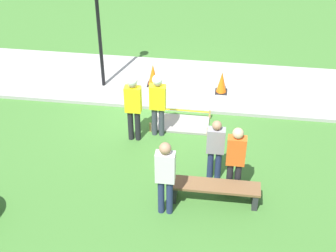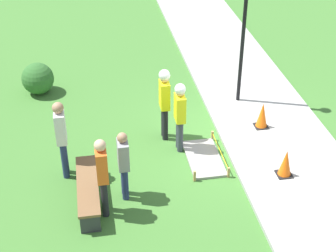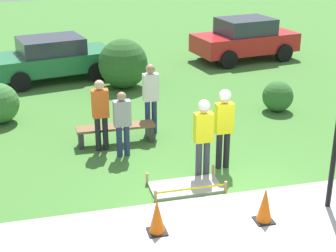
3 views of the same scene
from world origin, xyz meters
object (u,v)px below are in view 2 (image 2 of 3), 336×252
at_px(bystander_in_orange_shirt, 102,173).
at_px(bystander_in_white_shirt, 124,162).
at_px(park_bench, 88,189).
at_px(lamppost_near, 246,4).
at_px(worker_supervisor, 164,98).
at_px(traffic_cone_far_patch, 262,115).
at_px(traffic_cone_near_patch, 286,163).
at_px(bystander_in_gray_shirt, 61,135).
at_px(worker_assistant, 180,111).

distance_m(bystander_in_orange_shirt, bystander_in_white_shirt, 0.65).
distance_m(park_bench, lamppost_near, 6.04).
bearing_deg(worker_supervisor, bystander_in_orange_shirt, 146.75).
xyz_separation_m(worker_supervisor, lamppost_near, (1.34, -2.29, 1.71)).
xyz_separation_m(traffic_cone_far_patch, worker_supervisor, (0.10, 2.48, 0.70)).
relative_size(park_bench, worker_supervisor, 1.05).
xyz_separation_m(traffic_cone_near_patch, bystander_in_white_shirt, (0.01, 3.55, 0.48)).
distance_m(bystander_in_gray_shirt, bystander_in_white_shirt, 1.58).
bearing_deg(bystander_in_white_shirt, worker_supervisor, -30.04).
bearing_deg(bystander_in_gray_shirt, worker_supervisor, -65.39).
height_order(bystander_in_gray_shirt, lamppost_near, lamppost_near).
distance_m(worker_supervisor, bystander_in_white_shirt, 2.41).
xyz_separation_m(park_bench, bystander_in_white_shirt, (0.05, -0.78, 0.56)).
bearing_deg(bystander_in_gray_shirt, lamppost_near, -62.56).
bearing_deg(worker_supervisor, lamppost_near, -59.70).
distance_m(traffic_cone_far_patch, bystander_in_gray_shirt, 5.07).
bearing_deg(bystander_in_white_shirt, bystander_in_orange_shirt, 134.60).
bearing_deg(park_bench, worker_assistant, -55.07).
xyz_separation_m(traffic_cone_near_patch, park_bench, (-0.04, 4.33, -0.07)).
bearing_deg(worker_supervisor, traffic_cone_far_patch, -92.21).
xyz_separation_m(worker_assistant, bystander_in_orange_shirt, (-1.96, 1.92, -0.03)).
bearing_deg(worker_supervisor, traffic_cone_near_patch, -131.62).
bearing_deg(lamppost_near, bystander_in_orange_shirt, 134.40).
height_order(worker_supervisor, worker_assistant, worker_supervisor).
bearing_deg(bystander_in_white_shirt, traffic_cone_near_patch, -90.15).
bearing_deg(traffic_cone_near_patch, bystander_in_gray_shirt, 78.54).
height_order(traffic_cone_near_patch, worker_supervisor, worker_supervisor).
bearing_deg(bystander_in_white_shirt, bystander_in_gray_shirt, 52.14).
height_order(bystander_in_gray_shirt, bystander_in_white_shirt, bystander_in_gray_shirt).
xyz_separation_m(worker_assistant, bystander_in_gray_shirt, (-0.55, 2.71, 0.02)).
xyz_separation_m(bystander_in_white_shirt, lamppost_near, (3.42, -3.49, 1.94)).
xyz_separation_m(park_bench, lamppost_near, (3.47, -4.27, 2.50)).
relative_size(worker_supervisor, bystander_in_white_shirt, 1.16).
height_order(worker_supervisor, bystander_in_orange_shirt, worker_supervisor).
height_order(park_bench, lamppost_near, lamppost_near).
xyz_separation_m(worker_assistant, lamppost_near, (1.90, -2.02, 1.79)).
height_order(traffic_cone_near_patch, park_bench, traffic_cone_near_patch).
height_order(traffic_cone_far_patch, lamppost_near, lamppost_near).
xyz_separation_m(worker_supervisor, bystander_in_white_shirt, (-2.08, 1.20, -0.23)).
height_order(traffic_cone_near_patch, bystander_in_gray_shirt, bystander_in_gray_shirt).
height_order(worker_supervisor, bystander_in_white_shirt, worker_supervisor).
height_order(worker_assistant, bystander_in_orange_shirt, bystander_in_orange_shirt).
distance_m(park_bench, worker_supervisor, 3.01).
relative_size(traffic_cone_near_patch, bystander_in_gray_shirt, 0.35).
bearing_deg(traffic_cone_far_patch, park_bench, 114.53).
relative_size(bystander_in_gray_shirt, lamppost_near, 0.44).
bearing_deg(bystander_in_orange_shirt, worker_supervisor, -33.25).
relative_size(bystander_in_orange_shirt, lamppost_near, 0.42).
relative_size(bystander_in_white_shirt, lamppost_near, 0.38).
xyz_separation_m(traffic_cone_near_patch, worker_assistant, (1.52, 2.08, 0.64)).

